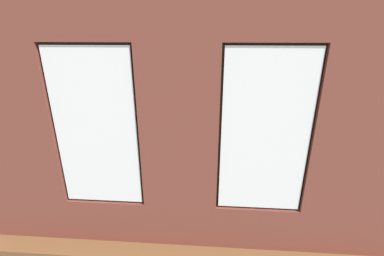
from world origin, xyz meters
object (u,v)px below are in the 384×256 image
couch_left (289,151)px  coffee_table (195,147)px  potted_plant_mid_room_small (230,141)px  couch_by_window (180,195)px  table_plant_small (195,141)px  papasan_chair (175,125)px  cup_ceramic (212,141)px  remote_gray (187,143)px  candle_jar (199,145)px  remote_silver (176,146)px  media_console (94,141)px  tv_flatscreen (91,118)px  potted_plant_between_couches (263,167)px  potted_plant_corner_near_left (279,118)px  potted_plant_near_tv (97,148)px

couch_left → coffee_table: bearing=-91.1°
potted_plant_mid_room_small → couch_by_window: bearing=67.0°
table_plant_small → papasan_chair: 1.53m
cup_ceramic → remote_gray: bearing=3.7°
coffee_table → candle_jar: bearing=134.3°
remote_gray → remote_silver: same height
coffee_table → media_console: 2.61m
table_plant_small → potted_plant_mid_room_small: table_plant_small is taller
candle_jar → tv_flatscreen: bearing=-11.5°
remote_gray → potted_plant_between_couches: (-1.36, 1.80, 0.42)m
couch_by_window → media_console: size_ratio=1.51×
table_plant_small → remote_gray: (0.17, -0.09, -0.10)m
potted_plant_mid_room_small → tv_flatscreen: bearing=1.0°
potted_plant_corner_near_left → potted_plant_near_tv: potted_plant_corner_near_left is taller
couch_by_window → media_console: bearing=-42.0°
coffee_table → media_console: bearing=-9.6°
table_plant_small → remote_silver: size_ratio=1.18×
couch_left → media_console: bearing=-97.8°
couch_by_window → remote_silver: couch_by_window is taller
tv_flatscreen → potted_plant_near_tv: bearing=118.3°
papasan_chair → potted_plant_mid_room_small: size_ratio=1.84×
coffee_table → cup_ceramic: bearing=-162.0°
couch_left → remote_gray: size_ratio=10.42×
potted_plant_corner_near_left → potted_plant_between_couches: (1.10, 3.49, 0.30)m
papasan_chair → candle_jar: bearing=116.1°
table_plant_small → potted_plant_near_tv: 2.10m
media_console → potted_plant_near_tv: 1.20m
tv_flatscreen → cup_ceramic: bearing=174.0°
couch_left → tv_flatscreen: 4.76m
table_plant_small → potted_plant_near_tv: size_ratio=0.22×
table_plant_small → potted_plant_mid_room_small: bearing=-149.4°
couch_by_window → couch_left: (-2.27, -1.86, -0.00)m
tv_flatscreen → potted_plant_between_couches: (-3.76, 2.15, -0.01)m
couch_left → table_plant_small: 2.15m
couch_by_window → potted_plant_corner_near_left: (-2.42, -3.55, 0.25)m
media_console → couch_left: bearing=175.9°
couch_left → potted_plant_mid_room_small: size_ratio=3.18×
cup_ceramic → media_console: size_ratio=0.09×
coffee_table → remote_silver: remote_silver is taller
tv_flatscreen → remote_silver: bearing=165.8°
couch_by_window → potted_plant_near_tv: (1.90, -1.19, 0.25)m
couch_by_window → papasan_chair: couch_by_window is taller
couch_left → couch_by_window: bearing=-54.2°
remote_silver → potted_plant_between_couches: 2.31m
couch_by_window → table_plant_small: size_ratio=8.54×
couch_left → remote_gray: (2.32, 0.01, 0.13)m
papasan_chair → remote_silver: bearing=97.9°
table_plant_small → candle_jar: bearing=134.3°
couch_by_window → potted_plant_between_couches: (-1.31, -0.06, 0.55)m
potted_plant_corner_near_left → potted_plant_mid_room_small: 1.95m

